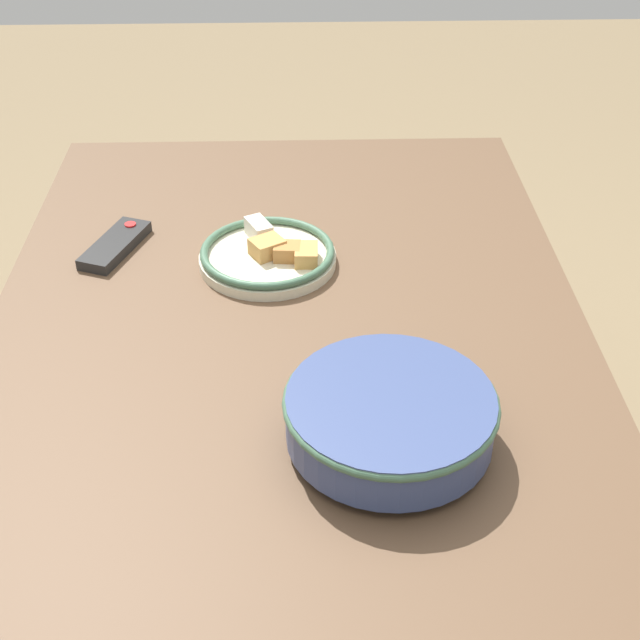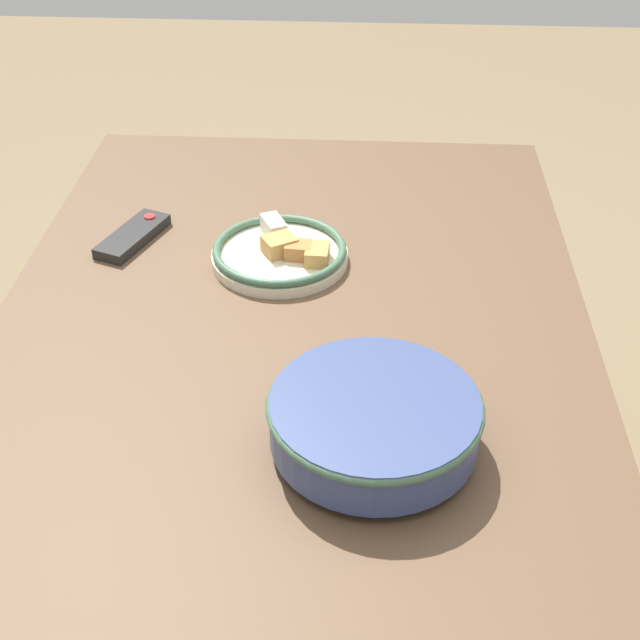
# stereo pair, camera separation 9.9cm
# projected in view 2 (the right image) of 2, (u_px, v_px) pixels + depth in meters

# --- Properties ---
(ground_plane) EXTENTS (8.00, 8.00, 0.00)m
(ground_plane) POSITION_uv_depth(u_px,v_px,m) (297.00, 619.00, 1.85)
(ground_plane) COLOR #7F6B4C
(dining_table) EXTENTS (1.43, 0.96, 0.75)m
(dining_table) POSITION_uv_depth(u_px,v_px,m) (291.00, 366.00, 1.46)
(dining_table) COLOR brown
(dining_table) RESTS_ON ground_plane
(noodle_bowl) EXTENTS (0.28, 0.28, 0.08)m
(noodle_bowl) POSITION_uv_depth(u_px,v_px,m) (374.00, 420.00, 1.16)
(noodle_bowl) COLOR #384775
(noodle_bowl) RESTS_ON dining_table
(food_plate) EXTENTS (0.24, 0.24, 0.05)m
(food_plate) POSITION_uv_depth(u_px,v_px,m) (281.00, 253.00, 1.56)
(food_plate) COLOR beige
(food_plate) RESTS_ON dining_table
(tv_remote) EXTENTS (0.18, 0.11, 0.02)m
(tv_remote) POSITION_uv_depth(u_px,v_px,m) (133.00, 236.00, 1.62)
(tv_remote) COLOR black
(tv_remote) RESTS_ON dining_table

